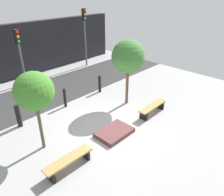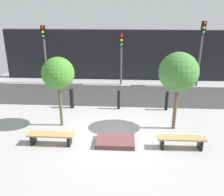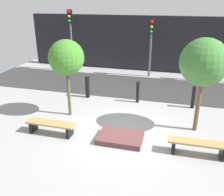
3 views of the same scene
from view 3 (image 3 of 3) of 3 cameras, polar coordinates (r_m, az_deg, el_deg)
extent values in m
plane|color=#9C9C9C|center=(8.87, 2.74, -7.79)|extent=(18.00, 18.00, 0.00)
cube|color=#323232|center=(13.22, 7.28, 2.42)|extent=(18.00, 3.58, 0.01)
cube|color=black|center=(16.18, 9.40, 12.11)|extent=(16.20, 0.50, 3.38)
cube|color=black|center=(9.26, -17.51, -6.19)|extent=(0.10, 0.41, 0.38)
cube|color=black|center=(8.63, -9.64, -7.57)|extent=(0.10, 0.41, 0.38)
cube|color=#B2844C|center=(8.82, -13.84, -5.63)|extent=(1.75, 0.43, 0.06)
cube|color=black|center=(7.97, 13.87, -10.58)|extent=(0.10, 0.39, 0.39)
cube|color=black|center=(8.12, 23.84, -11.32)|extent=(0.10, 0.39, 0.39)
cube|color=#B2844C|center=(7.90, 19.10, -9.62)|extent=(1.75, 0.40, 0.06)
cube|color=brown|center=(8.35, 1.92, -9.08)|extent=(1.46, 1.02, 0.18)
cylinder|color=brown|center=(9.87, -9.87, 1.42)|extent=(0.12, 0.12, 1.97)
sphere|color=#40842B|center=(9.49, -10.40, 9.09)|extent=(1.33, 1.33, 1.33)
cylinder|color=brown|center=(9.05, 19.08, -1.22)|extent=(0.15, 0.15, 2.04)
sphere|color=#407C36|center=(8.62, 20.28, 7.67)|extent=(1.57, 1.57, 1.57)
cylinder|color=black|center=(11.73, -5.63, 2.49)|extent=(0.20, 0.20, 1.00)
cylinder|color=black|center=(11.16, 5.89, 1.34)|extent=(0.14, 0.14, 0.97)
cylinder|color=black|center=(11.08, 18.09, 0.14)|extent=(0.15, 0.15, 0.96)
cylinder|color=#565656|center=(16.05, -9.29, 12.67)|extent=(0.12, 0.12, 3.73)
cube|color=black|center=(15.88, -9.63, 17.93)|extent=(0.28, 0.16, 0.78)
sphere|color=red|center=(15.77, -9.85, 18.84)|extent=(0.17, 0.17, 0.17)
sphere|color=orange|center=(15.79, -9.79, 17.90)|extent=(0.17, 0.17, 0.17)
sphere|color=green|center=(15.81, -9.73, 16.96)|extent=(0.17, 0.17, 0.17)
cylinder|color=#585858|center=(14.80, 8.77, 11.00)|extent=(0.12, 0.12, 3.27)
cube|color=black|center=(14.62, 9.06, 15.79)|extent=(0.28, 0.16, 0.78)
sphere|color=red|center=(14.49, 9.07, 16.77)|extent=(0.17, 0.17, 0.17)
sphere|color=orange|center=(14.52, 9.01, 15.75)|extent=(0.17, 0.17, 0.17)
sphere|color=green|center=(14.55, 8.95, 14.73)|extent=(0.17, 0.17, 0.17)
camera|label=1|loc=(7.27, -63.30, 18.88)|focal=35.00mm
camera|label=2|loc=(1.86, -125.64, 4.59)|focal=40.00mm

